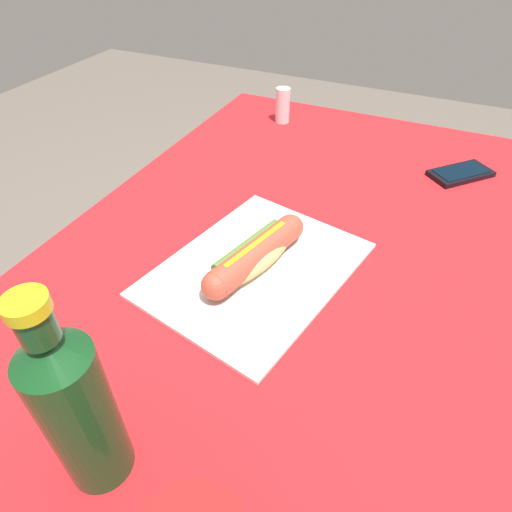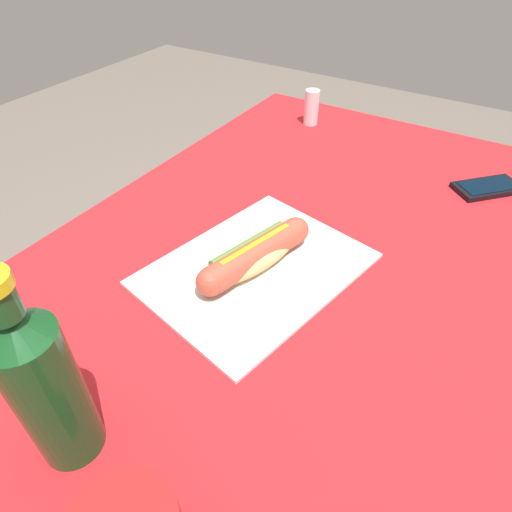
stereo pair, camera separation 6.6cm
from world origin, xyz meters
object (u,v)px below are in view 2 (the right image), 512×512
cell_phone (487,188)px  salt_shaker (311,107)px  hot_dog (256,255)px  soda_bottle (45,386)px

cell_phone → salt_shaker: 0.46m
hot_dog → soda_bottle: soda_bottle is taller
hot_dog → salt_shaker: salt_shaker is taller
hot_dog → soda_bottle: bearing=176.7°
hot_dog → soda_bottle: 0.36m
hot_dog → cell_phone: size_ratio=1.56×
salt_shaker → soda_bottle: bearing=-170.1°
hot_dog → salt_shaker: 0.57m
soda_bottle → salt_shaker: (0.89, 0.16, -0.07)m
hot_dog → cell_phone: (0.45, -0.27, -0.03)m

